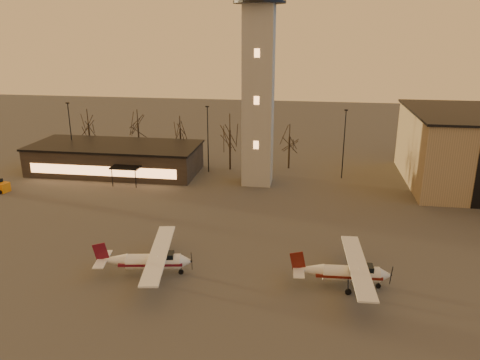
% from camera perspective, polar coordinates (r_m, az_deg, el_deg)
% --- Properties ---
extents(ground, '(220.00, 220.00, 0.00)m').
position_cam_1_polar(ground, '(39.79, -3.17, -13.84)').
color(ground, '#3D3B38').
rests_on(ground, ground).
extents(control_tower, '(6.80, 6.80, 32.60)m').
position_cam_1_polar(control_tower, '(63.61, 2.29, 13.79)').
color(control_tower, '#989690').
rests_on(control_tower, ground).
extents(terminal, '(25.40, 12.20, 4.30)m').
position_cam_1_polar(terminal, '(73.74, -14.91, 2.60)').
color(terminal, black).
rests_on(terminal, ground).
extents(light_poles, '(58.50, 12.25, 10.14)m').
position_cam_1_polar(light_poles, '(66.23, 2.71, 4.38)').
color(light_poles, black).
rests_on(light_poles, ground).
extents(tree_row, '(37.20, 9.20, 8.80)m').
position_cam_1_polar(tree_row, '(76.66, -7.29, 6.54)').
color(tree_row, black).
rests_on(tree_row, ground).
extents(cessna_front, '(8.96, 11.32, 3.12)m').
position_cam_1_polar(cessna_front, '(41.42, 13.52, -11.28)').
color(cessna_front, silver).
rests_on(cessna_front, ground).
extents(cessna_rear, '(9.16, 11.53, 3.17)m').
position_cam_1_polar(cessna_rear, '(42.83, -10.30, -9.99)').
color(cessna_rear, white).
rests_on(cessna_rear, ground).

